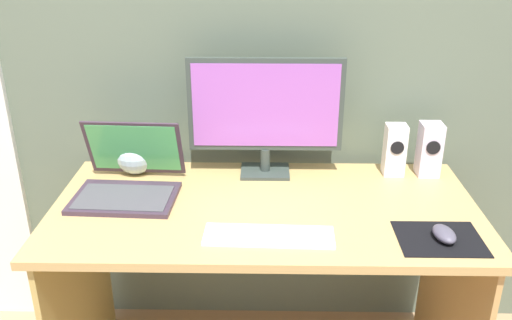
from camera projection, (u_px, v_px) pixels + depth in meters
name	position (u px, v px, depth m)	size (l,w,h in m)	color
wall_back	(267.00, 30.00, 2.01)	(6.00, 0.04, 2.50)	#5C6B59
desk	(266.00, 246.00, 1.90)	(1.41, 0.69, 0.75)	tan
monitor	(267.00, 111.00, 1.97)	(0.55, 0.14, 0.43)	#36413C
speaker_right	(430.00, 149.00, 2.02)	(0.08, 0.08, 0.20)	silver
speaker_near_monitor	(396.00, 150.00, 2.02)	(0.07, 0.07, 0.19)	white
laptop	(129.00, 181.00, 1.90)	(0.36, 0.34, 0.24)	#3B2C3A
fishbowl	(136.00, 154.00, 2.05)	(0.15, 0.15, 0.15)	silver
keyboard_external	(270.00, 236.00, 1.65)	(0.39, 0.12, 0.01)	white
mousepad	(440.00, 239.00, 1.64)	(0.25, 0.20, 0.00)	black
mouse	(445.00, 234.00, 1.63)	(0.06, 0.10, 0.04)	#4E4A5B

